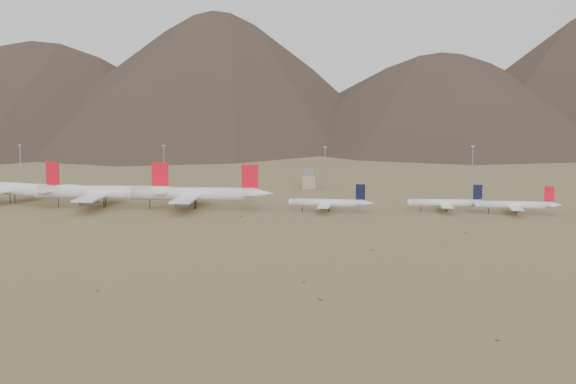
# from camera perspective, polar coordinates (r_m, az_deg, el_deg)

# --- Properties ---
(ground) EXTENTS (3000.00, 3000.00, 0.00)m
(ground) POSITION_cam_1_polar(r_m,az_deg,el_deg) (371.62, -4.65, -1.80)
(ground) COLOR olive
(ground) RESTS_ON ground
(mountain_ridge) EXTENTS (4400.00, 1000.00, 300.00)m
(mountain_ridge) POSITION_cam_1_polar(r_m,az_deg,el_deg) (1266.13, 3.21, 11.08)
(mountain_ridge) COLOR #47362B
(mountain_ridge) RESTS_ON ground
(widebody_west) EXTENTS (72.77, 58.09, 22.61)m
(widebody_west) POSITION_cam_1_polar(r_m,az_deg,el_deg) (442.31, -19.12, 0.25)
(widebody_west) COLOR white
(widebody_west) RESTS_ON ground
(widebody_centre) EXTENTS (77.12, 59.37, 22.90)m
(widebody_centre) POSITION_cam_1_polar(r_m,az_deg,el_deg) (411.95, -13.04, 0.00)
(widebody_centre) COLOR white
(widebody_centre) RESTS_ON ground
(widebody_east) EXTENTS (74.42, 57.21, 22.09)m
(widebody_east) POSITION_cam_1_polar(r_m,az_deg,el_deg) (399.74, -6.74, -0.11)
(widebody_east) COLOR white
(widebody_east) RESTS_ON ground
(narrowbody_a) EXTENTS (41.68, 29.86, 13.74)m
(narrowbody_a) POSITION_cam_1_polar(r_m,az_deg,el_deg) (386.89, 2.96, -0.77)
(narrowbody_a) COLOR white
(narrowbody_a) RESTS_ON ground
(narrowbody_b) EXTENTS (40.20, 28.87, 13.26)m
(narrowbody_b) POSITION_cam_1_polar(r_m,az_deg,el_deg) (395.07, 11.27, -0.76)
(narrowbody_b) COLOR white
(narrowbody_b) RESTS_ON ground
(narrowbody_c) EXTENTS (40.98, 29.24, 13.52)m
(narrowbody_c) POSITION_cam_1_polar(r_m,az_deg,el_deg) (394.51, 15.97, -0.89)
(narrowbody_c) COLOR white
(narrowbody_c) RESTS_ON ground
(control_tower) EXTENTS (8.00, 8.00, 12.00)m
(control_tower) POSITION_cam_1_polar(r_m,az_deg,el_deg) (484.93, 1.54, 0.87)
(control_tower) COLOR #9D886A
(control_tower) RESTS_ON ground
(mast_far_west) EXTENTS (2.00, 0.60, 25.70)m
(mast_far_west) POSITION_cam_1_polar(r_m,az_deg,el_deg) (529.22, -18.49, 1.99)
(mast_far_west) COLOR gray
(mast_far_west) RESTS_ON ground
(mast_west) EXTENTS (2.00, 0.60, 25.70)m
(mast_west) POSITION_cam_1_polar(r_m,az_deg,el_deg) (502.53, -8.82, 2.02)
(mast_west) COLOR gray
(mast_west) RESTS_ON ground
(mast_centre) EXTENTS (2.00, 0.60, 25.70)m
(mast_centre) POSITION_cam_1_polar(r_m,az_deg,el_deg) (481.01, 2.66, 1.88)
(mast_centre) COLOR gray
(mast_centre) RESTS_ON ground
(mast_east) EXTENTS (2.00, 0.60, 25.70)m
(mast_east) POSITION_cam_1_polar(r_m,az_deg,el_deg) (503.80, 12.98, 1.94)
(mast_east) COLOR gray
(mast_east) RESTS_ON ground
(desert_scrub) EXTENTS (441.30, 181.64, 0.86)m
(desert_scrub) POSITION_cam_1_polar(r_m,az_deg,el_deg) (276.05, -4.17, -4.73)
(desert_scrub) COLOR olive
(desert_scrub) RESTS_ON ground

